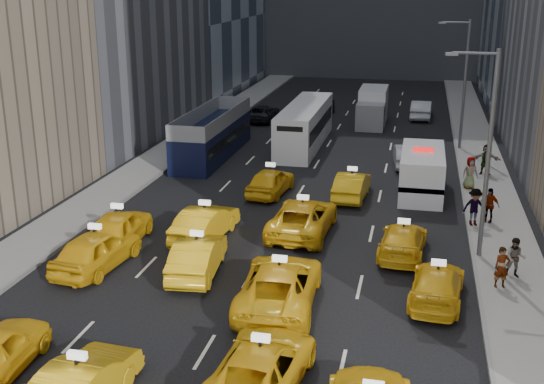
{
  "coord_description": "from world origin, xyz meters",
  "views": [
    {
      "loc": [
        6.37,
        -16.75,
        11.7
      ],
      "look_at": [
        -0.21,
        13.26,
        2.0
      ],
      "focal_mm": 45.0,
      "sensor_mm": 36.0,
      "label": 1
    }
  ],
  "objects_px": {
    "box_truck": "(372,107)",
    "pedestrian_0": "(502,267)",
    "double_decker": "(213,134)",
    "city_bus": "(305,126)",
    "nypd_van": "(422,173)"
  },
  "relations": [
    {
      "from": "city_bus",
      "to": "box_truck",
      "type": "distance_m",
      "value": 9.61
    },
    {
      "from": "nypd_van",
      "to": "city_bus",
      "type": "distance_m",
      "value": 12.92
    },
    {
      "from": "pedestrian_0",
      "to": "double_decker",
      "type": "bearing_deg",
      "value": 117.11
    },
    {
      "from": "double_decker",
      "to": "nypd_van",
      "type": "bearing_deg",
      "value": -27.54
    },
    {
      "from": "double_decker",
      "to": "pedestrian_0",
      "type": "bearing_deg",
      "value": -52.01
    },
    {
      "from": "box_truck",
      "to": "city_bus",
      "type": "bearing_deg",
      "value": -117.3
    },
    {
      "from": "city_bus",
      "to": "pedestrian_0",
      "type": "bearing_deg",
      "value": -63.39
    },
    {
      "from": "double_decker",
      "to": "city_bus",
      "type": "xyz_separation_m",
      "value": [
        5.59,
        4.36,
        -0.09
      ]
    },
    {
      "from": "city_bus",
      "to": "box_truck",
      "type": "height_order",
      "value": "city_bus"
    },
    {
      "from": "nypd_van",
      "to": "double_decker",
      "type": "xyz_separation_m",
      "value": [
        -13.96,
        5.48,
        0.38
      ]
    },
    {
      "from": "double_decker",
      "to": "box_truck",
      "type": "xyz_separation_m",
      "value": [
        9.78,
        13.01,
        -0.14
      ]
    },
    {
      "from": "double_decker",
      "to": "box_truck",
      "type": "height_order",
      "value": "double_decker"
    },
    {
      "from": "nypd_van",
      "to": "city_bus",
      "type": "bearing_deg",
      "value": 132.19
    },
    {
      "from": "box_truck",
      "to": "pedestrian_0",
      "type": "xyz_separation_m",
      "value": [
        7.33,
        -30.67,
        -0.46
      ]
    },
    {
      "from": "nypd_van",
      "to": "double_decker",
      "type": "height_order",
      "value": "double_decker"
    }
  ]
}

